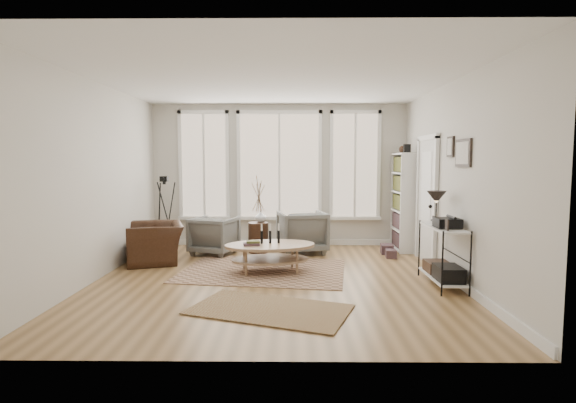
{
  "coord_description": "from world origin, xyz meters",
  "views": [
    {
      "loc": [
        0.28,
        -6.51,
        1.74
      ],
      "look_at": [
        0.2,
        0.6,
        1.1
      ],
      "focal_mm": 28.0,
      "sensor_mm": 36.0,
      "label": 1
    }
  ],
  "objects_px": {
    "armchair_right": "(302,232)",
    "side_table": "(258,212)",
    "bookcase": "(403,202)",
    "low_shelf": "(443,249)",
    "coffee_table": "(270,250)",
    "accent_chair": "(155,243)",
    "armchair_left": "(214,235)"
  },
  "relations": [
    {
      "from": "armchair_right",
      "to": "side_table",
      "type": "relative_size",
      "value": 0.55
    },
    {
      "from": "bookcase",
      "to": "low_shelf",
      "type": "distance_m",
      "value": 2.56
    },
    {
      "from": "coffee_table",
      "to": "low_shelf",
      "type": "bearing_deg",
      "value": -16.08
    },
    {
      "from": "low_shelf",
      "to": "accent_chair",
      "type": "distance_m",
      "value": 4.7
    },
    {
      "from": "bookcase",
      "to": "side_table",
      "type": "height_order",
      "value": "bookcase"
    },
    {
      "from": "low_shelf",
      "to": "accent_chair",
      "type": "xyz_separation_m",
      "value": [
        -4.48,
        1.41,
        -0.17
      ]
    },
    {
      "from": "bookcase",
      "to": "low_shelf",
      "type": "bearing_deg",
      "value": -91.28
    },
    {
      "from": "low_shelf",
      "to": "armchair_left",
      "type": "distance_m",
      "value": 4.15
    },
    {
      "from": "side_table",
      "to": "accent_chair",
      "type": "bearing_deg",
      "value": -153.66
    },
    {
      "from": "low_shelf",
      "to": "armchair_right",
      "type": "xyz_separation_m",
      "value": [
        -1.93,
        2.24,
        -0.11
      ]
    },
    {
      "from": "low_shelf",
      "to": "coffee_table",
      "type": "relative_size",
      "value": 0.85
    },
    {
      "from": "side_table",
      "to": "low_shelf",
      "type": "bearing_deg",
      "value": -39.23
    },
    {
      "from": "bookcase",
      "to": "coffee_table",
      "type": "bearing_deg",
      "value": -144.37
    },
    {
      "from": "armchair_right",
      "to": "accent_chair",
      "type": "distance_m",
      "value": 2.69
    },
    {
      "from": "bookcase",
      "to": "low_shelf",
      "type": "relative_size",
      "value": 1.58
    },
    {
      "from": "armchair_left",
      "to": "accent_chair",
      "type": "xyz_separation_m",
      "value": [
        -0.9,
        -0.69,
        -0.02
      ]
    },
    {
      "from": "bookcase",
      "to": "armchair_left",
      "type": "distance_m",
      "value": 3.71
    },
    {
      "from": "low_shelf",
      "to": "armchair_right",
      "type": "height_order",
      "value": "low_shelf"
    },
    {
      "from": "coffee_table",
      "to": "side_table",
      "type": "height_order",
      "value": "side_table"
    },
    {
      "from": "bookcase",
      "to": "coffee_table",
      "type": "xyz_separation_m",
      "value": [
        -2.52,
        -1.81,
        -0.61
      ]
    },
    {
      "from": "bookcase",
      "to": "accent_chair",
      "type": "height_order",
      "value": "bookcase"
    },
    {
      "from": "armchair_left",
      "to": "low_shelf",
      "type": "bearing_deg",
      "value": 167.03
    },
    {
      "from": "low_shelf",
      "to": "armchair_left",
      "type": "relative_size",
      "value": 1.68
    },
    {
      "from": "low_shelf",
      "to": "armchair_right",
      "type": "bearing_deg",
      "value": 130.65
    },
    {
      "from": "low_shelf",
      "to": "armchair_right",
      "type": "relative_size",
      "value": 1.49
    },
    {
      "from": "armchair_left",
      "to": "armchair_right",
      "type": "xyz_separation_m",
      "value": [
        1.65,
        0.15,
        0.05
      ]
    },
    {
      "from": "coffee_table",
      "to": "side_table",
      "type": "xyz_separation_m",
      "value": [
        -0.3,
        1.54,
        0.42
      ]
    },
    {
      "from": "low_shelf",
      "to": "coffee_table",
      "type": "xyz_separation_m",
      "value": [
        -2.47,
        0.71,
        -0.16
      ]
    },
    {
      "from": "armchair_right",
      "to": "accent_chair",
      "type": "relative_size",
      "value": 0.84
    },
    {
      "from": "coffee_table",
      "to": "armchair_left",
      "type": "distance_m",
      "value": 1.78
    },
    {
      "from": "bookcase",
      "to": "coffee_table",
      "type": "height_order",
      "value": "bookcase"
    },
    {
      "from": "armchair_right",
      "to": "bookcase",
      "type": "bearing_deg",
      "value": 176.03
    }
  ]
}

